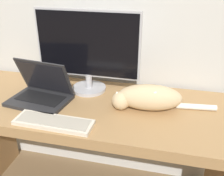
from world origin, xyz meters
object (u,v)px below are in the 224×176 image
object	(u,v)px
laptop	(41,93)
cat	(148,97)
external_keyboard	(54,122)
monitor	(88,50)

from	to	relation	value
laptop	cat	size ratio (longest dim) A/B	0.64
external_keyboard	cat	world-z (taller)	cat
cat	monitor	bearing A→B (deg)	152.31
external_keyboard	laptop	bearing A→B (deg)	130.67
monitor	external_keyboard	size ratio (longest dim) A/B	1.56
external_keyboard	cat	bearing A→B (deg)	31.89
laptop	external_keyboard	xyz separation A→B (m)	(0.17, -0.21, -0.04)
laptop	external_keyboard	bearing A→B (deg)	-42.95
laptop	monitor	bearing A→B (deg)	49.03
monitor	external_keyboard	xyz separation A→B (m)	(-0.05, -0.41, -0.25)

